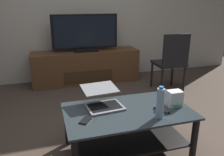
% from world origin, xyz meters
% --- Properties ---
extents(ground_plane, '(7.68, 7.68, 0.00)m').
position_xyz_m(ground_plane, '(0.00, 0.00, 0.00)').
color(ground_plane, '#4C3D33').
extents(back_wall, '(6.40, 0.12, 2.80)m').
position_xyz_m(back_wall, '(0.00, 2.21, 1.40)').
color(back_wall, beige).
rests_on(back_wall, ground).
extents(coffee_table, '(1.16, 0.68, 0.44)m').
position_xyz_m(coffee_table, '(0.01, -0.23, 0.30)').
color(coffee_table, '#2D383D').
rests_on(coffee_table, ground).
extents(media_cabinet, '(1.85, 0.45, 0.57)m').
position_xyz_m(media_cabinet, '(0.01, 1.89, 0.28)').
color(media_cabinet, brown).
rests_on(media_cabinet, ground).
extents(television, '(1.12, 0.20, 0.62)m').
position_xyz_m(television, '(0.01, 1.87, 0.87)').
color(television, black).
rests_on(television, media_cabinet).
extents(dining_chair, '(0.46, 0.46, 0.94)m').
position_xyz_m(dining_chair, '(1.20, 1.04, 0.52)').
color(dining_chair, black).
rests_on(dining_chair, ground).
extents(laptop, '(0.37, 0.43, 0.16)m').
position_xyz_m(laptop, '(-0.19, -0.07, 0.51)').
color(laptop, gray).
rests_on(laptop, coffee_table).
extents(router_box, '(0.13, 0.11, 0.15)m').
position_xyz_m(router_box, '(0.46, -0.26, 0.52)').
color(router_box, white).
rests_on(router_box, coffee_table).
extents(water_bottle_near, '(0.07, 0.07, 0.29)m').
position_xyz_m(water_bottle_near, '(0.21, -0.44, 0.58)').
color(water_bottle_near, '#99C6E5').
rests_on(water_bottle_near, coffee_table).
extents(cell_phone, '(0.14, 0.15, 0.01)m').
position_xyz_m(cell_phone, '(-0.40, -0.31, 0.45)').
color(cell_phone, black).
rests_on(cell_phone, coffee_table).
extents(tv_remote, '(0.10, 0.17, 0.02)m').
position_xyz_m(tv_remote, '(0.30, -0.33, 0.45)').
color(tv_remote, '#2D2D30').
rests_on(tv_remote, coffee_table).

